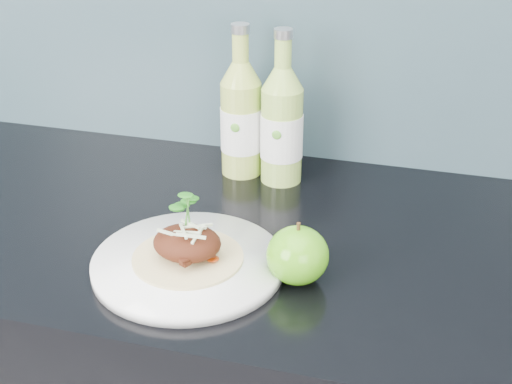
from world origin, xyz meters
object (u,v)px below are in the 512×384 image
(cider_bottle_left, at_px, (241,119))
(dinner_plate, at_px, (188,264))
(green_apple, at_px, (298,255))
(cider_bottle_right, at_px, (282,126))

(cider_bottle_left, bearing_deg, dinner_plate, -63.30)
(green_apple, xyz_separation_m, cider_bottle_right, (-0.09, 0.29, 0.06))
(cider_bottle_left, distance_m, cider_bottle_right, 0.07)
(dinner_plate, bearing_deg, green_apple, 4.86)
(dinner_plate, xyz_separation_m, cider_bottle_left, (-0.02, 0.31, 0.09))
(dinner_plate, relative_size, cider_bottle_right, 1.10)
(cider_bottle_right, bearing_deg, green_apple, -77.71)
(dinner_plate, xyz_separation_m, cider_bottle_right, (0.06, 0.30, 0.09))
(cider_bottle_left, relative_size, cider_bottle_right, 1.00)
(dinner_plate, height_order, cider_bottle_right, cider_bottle_right)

